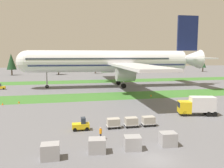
{
  "coord_description": "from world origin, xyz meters",
  "views": [
    {
      "loc": [
        -9.97,
        -22.78,
        11.46
      ],
      "look_at": [
        2.63,
        34.98,
        4.0
      ],
      "focal_mm": 37.29,
      "sensor_mm": 36.0,
      "label": 1
    }
  ],
  "objects_px": {
    "cargo_dolly_lead": "(113,122)",
    "taxiway_marker_0": "(151,95)",
    "ground_crew_marshaller": "(101,133)",
    "uld_container_1": "(50,151)",
    "uld_container_2": "(133,143)",
    "catering_truck": "(197,105)",
    "uld_container_0": "(97,146)",
    "cargo_dolly_third": "(148,120)",
    "pushback_tractor": "(1,87)",
    "taxiway_marker_2": "(19,102)",
    "airliner": "(114,61)",
    "baggage_tug": "(81,125)",
    "taxiway_marker_1": "(3,104)",
    "uld_container_3": "(168,139)",
    "cargo_dolly_second": "(131,121)"
  },
  "relations": [
    {
      "from": "pushback_tractor",
      "to": "uld_container_2",
      "type": "bearing_deg",
      "value": 28.59
    },
    {
      "from": "uld_container_2",
      "to": "taxiway_marker_1",
      "type": "height_order",
      "value": "uld_container_2"
    },
    {
      "from": "uld_container_1",
      "to": "cargo_dolly_third",
      "type": "bearing_deg",
      "value": 31.32
    },
    {
      "from": "uld_container_3",
      "to": "taxiway_marker_0",
      "type": "height_order",
      "value": "uld_container_3"
    },
    {
      "from": "baggage_tug",
      "to": "catering_truck",
      "type": "bearing_deg",
      "value": -78.57
    },
    {
      "from": "airliner",
      "to": "uld_container_1",
      "type": "height_order",
      "value": "airliner"
    },
    {
      "from": "ground_crew_marshaller",
      "to": "uld_container_1",
      "type": "bearing_deg",
      "value": 121.7
    },
    {
      "from": "ground_crew_marshaller",
      "to": "taxiway_marker_0",
      "type": "height_order",
      "value": "ground_crew_marshaller"
    },
    {
      "from": "pushback_tractor",
      "to": "taxiway_marker_2",
      "type": "xyz_separation_m",
      "value": [
        9.68,
        -24.62,
        -0.53
      ]
    },
    {
      "from": "taxiway_marker_1",
      "to": "taxiway_marker_2",
      "type": "relative_size",
      "value": 0.96
    },
    {
      "from": "pushback_tractor",
      "to": "uld_container_0",
      "type": "xyz_separation_m",
      "value": [
        23.63,
        -56.44,
        0.04
      ]
    },
    {
      "from": "cargo_dolly_third",
      "to": "pushback_tractor",
      "type": "bearing_deg",
      "value": 35.53
    },
    {
      "from": "catering_truck",
      "to": "taxiway_marker_2",
      "type": "xyz_separation_m",
      "value": [
        -35.17,
        18.95,
        -1.67
      ]
    },
    {
      "from": "baggage_tug",
      "to": "uld_container_0",
      "type": "height_order",
      "value": "baggage_tug"
    },
    {
      "from": "uld_container_1",
      "to": "uld_container_3",
      "type": "relative_size",
      "value": 1.0
    },
    {
      "from": "cargo_dolly_second",
      "to": "pushback_tractor",
      "type": "bearing_deg",
      "value": 33.15
    },
    {
      "from": "ground_crew_marshaller",
      "to": "taxiway_marker_0",
      "type": "distance_m",
      "value": 35.48
    },
    {
      "from": "uld_container_1",
      "to": "uld_container_2",
      "type": "bearing_deg",
      "value": 3.22
    },
    {
      "from": "catering_truck",
      "to": "taxiway_marker_0",
      "type": "bearing_deg",
      "value": 16.85
    },
    {
      "from": "catering_truck",
      "to": "taxiway_marker_2",
      "type": "distance_m",
      "value": 39.99
    },
    {
      "from": "ground_crew_marshaller",
      "to": "taxiway_marker_2",
      "type": "xyz_separation_m",
      "value": [
        -15.06,
        27.7,
        -0.66
      ]
    },
    {
      "from": "cargo_dolly_second",
      "to": "pushback_tractor",
      "type": "height_order",
      "value": "pushback_tractor"
    },
    {
      "from": "uld_container_0",
      "to": "uld_container_3",
      "type": "distance_m",
      "value": 9.08
    },
    {
      "from": "cargo_dolly_second",
      "to": "ground_crew_marshaller",
      "type": "relative_size",
      "value": 1.28
    },
    {
      "from": "baggage_tug",
      "to": "cargo_dolly_third",
      "type": "distance_m",
      "value": 10.83
    },
    {
      "from": "uld_container_1",
      "to": "taxiway_marker_0",
      "type": "bearing_deg",
      "value": 53.44
    },
    {
      "from": "cargo_dolly_third",
      "to": "uld_container_2",
      "type": "xyz_separation_m",
      "value": [
        -5.35,
        -8.58,
        -0.08
      ]
    },
    {
      "from": "cargo_dolly_lead",
      "to": "taxiway_marker_0",
      "type": "xyz_separation_m",
      "value": [
        16.44,
        25.36,
        -0.65
      ]
    },
    {
      "from": "ground_crew_marshaller",
      "to": "cargo_dolly_lead",
      "type": "bearing_deg",
      "value": -36.59
    },
    {
      "from": "cargo_dolly_third",
      "to": "taxiway_marker_2",
      "type": "height_order",
      "value": "cargo_dolly_third"
    },
    {
      "from": "airliner",
      "to": "ground_crew_marshaller",
      "type": "xyz_separation_m",
      "value": [
        -13.36,
        -50.81,
        -8.29
      ]
    },
    {
      "from": "baggage_tug",
      "to": "uld_container_3",
      "type": "xyz_separation_m",
      "value": [
        10.22,
        -8.49,
        0.05
      ]
    },
    {
      "from": "cargo_dolly_third",
      "to": "uld_container_0",
      "type": "bearing_deg",
      "value": 132.02
    },
    {
      "from": "pushback_tractor",
      "to": "taxiway_marker_0",
      "type": "relative_size",
      "value": 4.88
    },
    {
      "from": "airliner",
      "to": "ground_crew_marshaller",
      "type": "relative_size",
      "value": 46.98
    },
    {
      "from": "cargo_dolly_third",
      "to": "pushback_tractor",
      "type": "xyz_separation_m",
      "value": [
        -33.32,
        47.93,
        -0.1
      ]
    },
    {
      "from": "catering_truck",
      "to": "uld_container_3",
      "type": "distance_m",
      "value": 17.61
    },
    {
      "from": "catering_truck",
      "to": "uld_container_1",
      "type": "xyz_separation_m",
      "value": [
        -26.52,
        -13.48,
        -1.07
      ]
    },
    {
      "from": "cargo_dolly_third",
      "to": "taxiway_marker_1",
      "type": "height_order",
      "value": "cargo_dolly_third"
    },
    {
      "from": "taxiway_marker_1",
      "to": "taxiway_marker_2",
      "type": "height_order",
      "value": "taxiway_marker_2"
    },
    {
      "from": "cargo_dolly_lead",
      "to": "catering_truck",
      "type": "xyz_separation_m",
      "value": [
        17.34,
        4.29,
        1.03
      ]
    },
    {
      "from": "catering_truck",
      "to": "taxiway_marker_0",
      "type": "relative_size",
      "value": 13.45
    },
    {
      "from": "cargo_dolly_lead",
      "to": "taxiway_marker_1",
      "type": "relative_size",
      "value": 4.07
    },
    {
      "from": "uld_container_1",
      "to": "uld_container_0",
      "type": "bearing_deg",
      "value": 6.61
    },
    {
      "from": "ground_crew_marshaller",
      "to": "uld_container_3",
      "type": "distance_m",
      "value": 8.9
    },
    {
      "from": "baggage_tug",
      "to": "taxiway_marker_1",
      "type": "height_order",
      "value": "baggage_tug"
    },
    {
      "from": "uld_container_0",
      "to": "uld_container_2",
      "type": "bearing_deg",
      "value": -0.96
    },
    {
      "from": "taxiway_marker_0",
      "to": "ground_crew_marshaller",
      "type": "bearing_deg",
      "value": -122.79
    },
    {
      "from": "uld_container_0",
      "to": "uld_container_1",
      "type": "distance_m",
      "value": 5.34
    },
    {
      "from": "cargo_dolly_third",
      "to": "taxiway_marker_2",
      "type": "xyz_separation_m",
      "value": [
        -23.64,
        23.31,
        -0.64
      ]
    }
  ]
}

